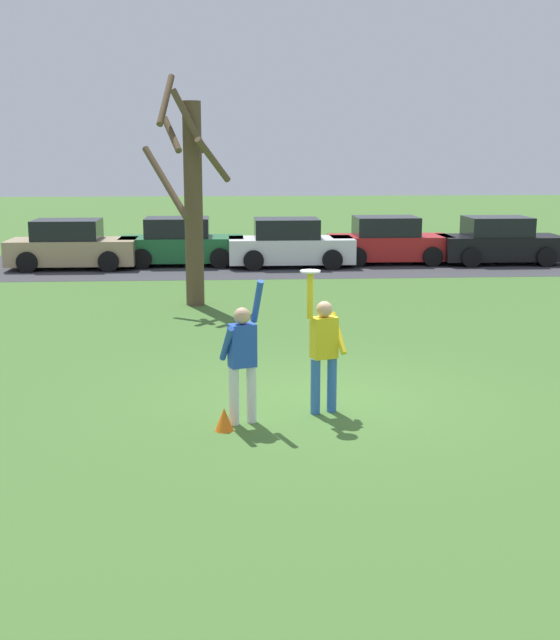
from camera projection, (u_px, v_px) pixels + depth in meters
name	position (u px, v px, depth m)	size (l,w,h in m)	color
ground_plane	(327.00, 401.00, 12.40)	(120.00, 120.00, 0.00)	#426B2D
person_catcher	(324.00, 347.00, 11.67)	(0.58, 0.48, 2.08)	#3366B7
person_defender	(242.00, 355.00, 11.20)	(0.62, 0.56, 2.04)	silver
frisbee_disc	(310.00, 271.00, 11.36)	(0.28, 0.28, 0.02)	white
parked_car_tan	(71.00, 246.00, 26.52)	(4.11, 2.06, 1.59)	tan
parked_car_green	(181.00, 243.00, 27.32)	(4.11, 2.06, 1.59)	#1E6633
parked_car_white	(290.00, 245.00, 26.96)	(4.11, 2.06, 1.59)	white
parked_car_red	(389.00, 242.00, 27.75)	(4.11, 2.06, 1.59)	red
parked_car_black	(499.00, 242.00, 27.68)	(4.11, 2.06, 1.59)	black
parking_strip	(290.00, 265.00, 27.48)	(24.45, 6.40, 0.01)	#38383D
bare_tree_tall	(191.00, 195.00, 19.69)	(2.16, 2.01, 5.60)	brown
field_cone_orange	(224.00, 419.00, 11.07)	(0.26, 0.26, 0.32)	orange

